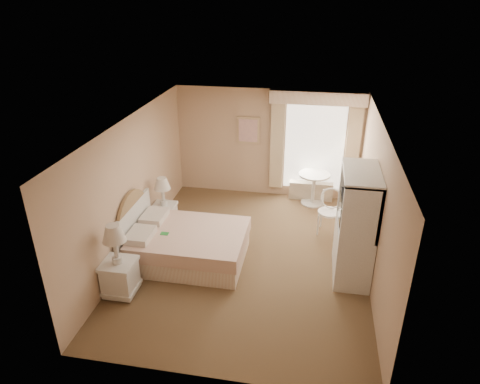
% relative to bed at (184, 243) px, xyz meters
% --- Properties ---
extents(room, '(4.21, 5.51, 2.51)m').
position_rel_bed_xyz_m(room, '(1.13, 0.27, 0.92)').
color(room, brown).
rests_on(room, ground).
extents(window, '(2.05, 0.22, 2.51)m').
position_rel_bed_xyz_m(window, '(2.18, 2.92, 1.01)').
color(window, white).
rests_on(window, room).
extents(framed_art, '(0.52, 0.04, 0.62)m').
position_rel_bed_xyz_m(framed_art, '(0.68, 2.98, 1.22)').
color(framed_art, tan).
rests_on(framed_art, room).
extents(bed, '(2.05, 1.53, 1.36)m').
position_rel_bed_xyz_m(bed, '(0.00, 0.00, 0.00)').
color(bed, tan).
rests_on(bed, room).
extents(nightstand_near, '(0.51, 0.51, 1.24)m').
position_rel_bed_xyz_m(nightstand_near, '(-0.71, -1.11, 0.14)').
color(nightstand_near, white).
rests_on(nightstand_near, room).
extents(nightstand_far, '(0.45, 0.45, 1.10)m').
position_rel_bed_xyz_m(nightstand_far, '(-0.71, 1.01, 0.09)').
color(nightstand_far, white).
rests_on(nightstand_far, room).
extents(round_table, '(0.69, 0.69, 0.73)m').
position_rel_bed_xyz_m(round_table, '(2.23, 2.67, 0.16)').
color(round_table, silver).
rests_on(round_table, room).
extents(cafe_chair, '(0.51, 0.51, 0.91)m').
position_rel_bed_xyz_m(cafe_chair, '(2.57, 1.47, 0.20)').
color(cafe_chair, silver).
rests_on(cafe_chair, room).
extents(armoire, '(0.57, 1.15, 1.91)m').
position_rel_bed_xyz_m(armoire, '(2.94, 0.09, 0.46)').
color(armoire, white).
rests_on(armoire, room).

